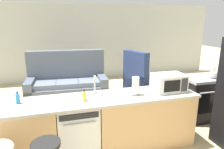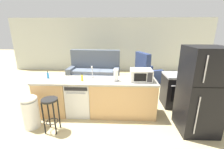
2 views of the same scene
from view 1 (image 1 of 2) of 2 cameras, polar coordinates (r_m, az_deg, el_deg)
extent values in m
cube|color=beige|center=(7.01, -9.36, 8.94)|extent=(10.00, 0.06, 2.60)
cube|color=tan|center=(3.18, -22.37, -15.88)|extent=(0.75, 0.62, 0.86)
cube|color=tan|center=(3.41, 9.02, -12.67)|extent=(1.55, 0.62, 0.86)
cube|color=#ADA899|center=(3.02, -2.45, -6.84)|extent=(2.94, 0.66, 0.04)
cube|color=brown|center=(3.42, -2.29, -20.05)|extent=(2.86, 0.56, 0.08)
cube|color=silver|center=(3.16, -9.69, -15.27)|extent=(0.58, 0.58, 0.84)
cube|color=black|center=(2.73, -9.31, -11.77)|extent=(0.52, 0.01, 0.08)
cylinder|color=#B2B2B7|center=(2.76, -9.19, -13.75)|extent=(0.44, 0.02, 0.02)
cube|color=black|center=(4.61, 23.66, -6.37)|extent=(0.76, 0.64, 0.85)
cube|color=black|center=(4.37, 26.40, -7.23)|extent=(0.53, 0.01, 0.43)
cylinder|color=silver|center=(4.28, 26.96, -4.48)|extent=(0.61, 0.03, 0.03)
cube|color=#A8AAB2|center=(4.48, 24.25, -0.98)|extent=(0.76, 0.64, 0.05)
torus|color=black|center=(4.27, 23.59, -1.36)|extent=(0.16, 0.16, 0.01)
torus|color=black|center=(4.49, 26.98, -0.99)|extent=(0.16, 0.16, 0.01)
torus|color=black|center=(4.47, 21.55, -0.49)|extent=(0.16, 0.16, 0.01)
torus|color=black|center=(4.68, 24.90, -0.18)|extent=(0.16, 0.16, 0.01)
cube|color=white|center=(3.37, 15.84, -2.20)|extent=(0.50, 0.36, 0.28)
cube|color=black|center=(3.20, 16.86, -3.19)|extent=(0.27, 0.01, 0.18)
cube|color=#2D2D33|center=(3.31, 20.00, -2.81)|extent=(0.11, 0.01, 0.21)
cylinder|color=silver|center=(3.16, -4.93, -5.17)|extent=(0.07, 0.07, 0.03)
cylinder|color=silver|center=(3.12, -4.99, -2.66)|extent=(0.02, 0.02, 0.26)
cylinder|color=silver|center=(3.01, -4.79, -0.69)|extent=(0.02, 0.14, 0.02)
cylinder|color=#4C4C51|center=(3.12, 6.66, -5.65)|extent=(0.14, 0.14, 0.01)
cylinder|color=white|center=(3.08, 6.74, -3.19)|extent=(0.11, 0.11, 0.27)
cylinder|color=yellow|center=(2.87, -7.91, -6.25)|extent=(0.06, 0.06, 0.14)
cylinder|color=black|center=(2.83, -7.97, -4.59)|extent=(0.02, 0.02, 0.04)
cylinder|color=#338CCC|center=(3.05, -25.30, -6.29)|extent=(0.06, 0.06, 0.14)
cylinder|color=black|center=(3.02, -25.48, -4.73)|extent=(0.02, 0.02, 0.04)
sphere|color=silver|center=(4.47, 27.08, 0.13)|extent=(0.17, 0.17, 0.17)
sphere|color=black|center=(4.45, 27.22, 1.31)|extent=(0.03, 0.03, 0.03)
cone|color=silver|center=(4.52, 27.86, 0.41)|extent=(0.08, 0.04, 0.06)
cylinder|color=black|center=(2.38, -18.47, -18.39)|extent=(0.32, 0.32, 0.04)
cube|color=#515B6B|center=(5.36, -12.47, -5.00)|extent=(2.05, 1.02, 0.42)
cube|color=#515B6B|center=(5.55, -12.72, 0.28)|extent=(2.01, 0.36, 1.27)
cube|color=#515B6B|center=(5.41, -22.11, -4.43)|extent=(0.26, 0.91, 0.62)
cube|color=#515B6B|center=(5.39, -2.91, -3.42)|extent=(0.26, 0.91, 0.62)
cube|color=slate|center=(5.26, -18.63, -2.70)|extent=(0.60, 0.66, 0.12)
cube|color=slate|center=(5.23, -12.63, -2.39)|extent=(0.60, 0.66, 0.12)
cube|color=slate|center=(5.25, -6.62, -2.06)|extent=(0.60, 0.66, 0.12)
cube|color=navy|center=(6.04, 8.64, -2.63)|extent=(1.06, 1.08, 0.40)
cube|color=navy|center=(5.73, 6.70, 0.63)|extent=(0.50, 0.86, 1.20)
cube|color=navy|center=(5.80, 11.11, -2.71)|extent=(0.80, 0.44, 0.55)
cube|color=navy|center=(6.25, 6.40, -1.23)|extent=(0.80, 0.44, 0.55)
camera|label=2|loc=(1.35, 103.34, -0.04)|focal=24.00mm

